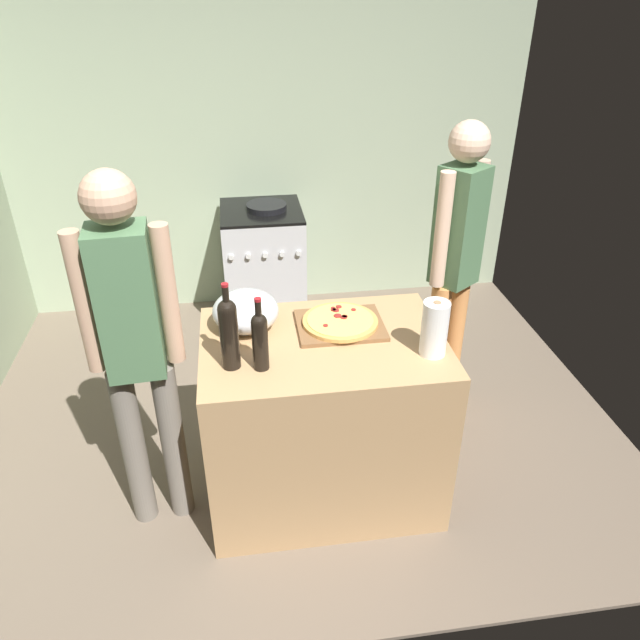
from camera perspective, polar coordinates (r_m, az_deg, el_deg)
name	(u,v)px	position (r m, az deg, el deg)	size (l,w,h in m)	color
ground_plane	(270,399)	(3.84, -4.78, -7.47)	(4.03, 3.28, 0.02)	#6B5B4C
kitchen_wall_rear	(248,135)	(4.55, -6.82, 16.93)	(4.03, 0.10, 2.60)	#99A889
counter	(323,418)	(2.97, 0.28, -9.26)	(1.10, 0.77, 0.89)	tan
cutting_board	(340,325)	(2.81, 1.91, -0.49)	(0.40, 0.32, 0.02)	brown
pizza	(340,321)	(2.80, 1.92, -0.12)	(0.35, 0.35, 0.03)	tan
mixing_bowl	(246,311)	(2.77, -7.03, 0.83)	(0.30, 0.30, 0.18)	#B2B2B7
paper_towel_roll	(434,329)	(2.60, 10.75, -0.80)	(0.11, 0.11, 0.25)	white
wine_bottle_clear	(229,331)	(2.48, -8.60, -1.02)	(0.08, 0.08, 0.39)	black
wine_bottle_green	(260,338)	(2.47, -5.69, -1.74)	(0.07, 0.07, 0.33)	black
stove	(264,266)	(4.46, -5.32, 5.06)	(0.57, 0.61, 0.92)	#B7B7BC
person_in_stripes	(134,340)	(2.62, -17.13, -1.82)	(0.40, 0.22, 1.72)	slate
person_in_red	(455,258)	(3.34, 12.63, 5.70)	(0.32, 0.28, 1.71)	#D88C4C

